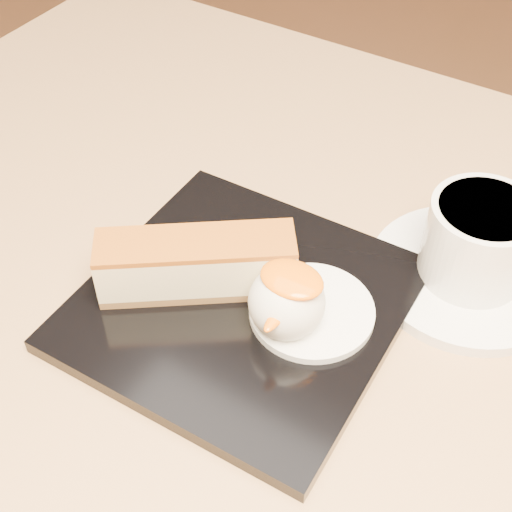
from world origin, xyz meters
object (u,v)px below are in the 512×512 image
Objects in this scene: saucer at (467,275)px; coffee_cup at (481,241)px; cheesecake at (197,264)px; ice_cream_scoop at (287,302)px; dessert_plate at (242,305)px; table at (189,405)px.

coffee_cup is at bearing -10.13° from saucer.
cheesecake is 2.58× the size of ice_cream_scoop.
cheesecake is 0.92× the size of saucer.
dessert_plate is 4.13× the size of ice_cream_scoop.
ice_cream_scoop is 0.51× the size of coffee_cup.
dessert_plate is 1.47× the size of saucer.
ice_cream_scoop reaches higher than dessert_plate.
cheesecake is at bearing 22.11° from table.
table is 0.17m from dessert_plate.
coffee_cup reaches higher than saucer.
ice_cream_scoop is (0.04, -0.01, 0.03)m from dessert_plate.
cheesecake is at bearing -171.87° from dessert_plate.
dessert_plate is at bearing -128.51° from coffee_cup.
dessert_plate is 0.18m from coffee_cup.
coffee_cup reaches higher than table.
saucer is at bearing 35.20° from table.
coffee_cup is (0.17, 0.12, 0.01)m from cheesecake.
ice_cream_scoop is (0.07, 0.00, 0.00)m from cheesecake.
dessert_plate is 2.09× the size of coffee_cup.
cheesecake is 0.21m from coffee_cup.
cheesecake is (-0.04, -0.01, 0.03)m from dessert_plate.
ice_cream_scoop reaches higher than table.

